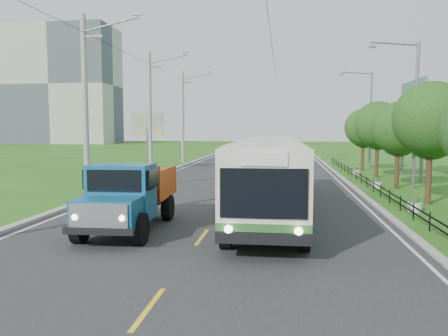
% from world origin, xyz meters
% --- Properties ---
extents(ground, '(240.00, 240.00, 0.00)m').
position_xyz_m(ground, '(0.00, 0.00, 0.00)').
color(ground, '#215915').
rests_on(ground, ground).
extents(road, '(14.00, 120.00, 0.02)m').
position_xyz_m(road, '(0.00, 20.00, 0.01)').
color(road, '#28282B').
rests_on(road, ground).
extents(curb_left, '(0.40, 120.00, 0.15)m').
position_xyz_m(curb_left, '(-7.20, 20.00, 0.07)').
color(curb_left, '#9E9E99').
rests_on(curb_left, ground).
extents(curb_right, '(0.30, 120.00, 0.10)m').
position_xyz_m(curb_right, '(7.15, 20.00, 0.05)').
color(curb_right, '#9E9E99').
rests_on(curb_right, ground).
extents(edge_line_left, '(0.12, 120.00, 0.00)m').
position_xyz_m(edge_line_left, '(-6.65, 20.00, 0.02)').
color(edge_line_left, silver).
rests_on(edge_line_left, road).
extents(edge_line_right, '(0.12, 120.00, 0.00)m').
position_xyz_m(edge_line_right, '(6.65, 20.00, 0.02)').
color(edge_line_right, silver).
rests_on(edge_line_right, road).
extents(centre_dash, '(0.12, 2.20, 0.00)m').
position_xyz_m(centre_dash, '(0.00, 0.00, 0.02)').
color(centre_dash, yellow).
rests_on(centre_dash, road).
extents(railing_right, '(0.04, 40.00, 0.60)m').
position_xyz_m(railing_right, '(8.00, 14.00, 0.30)').
color(railing_right, black).
rests_on(railing_right, ground).
extents(pole_near, '(3.51, 0.32, 10.00)m').
position_xyz_m(pole_near, '(-8.26, 9.00, 5.09)').
color(pole_near, gray).
rests_on(pole_near, ground).
extents(pole_mid, '(3.51, 0.32, 10.00)m').
position_xyz_m(pole_mid, '(-8.26, 21.00, 5.09)').
color(pole_mid, gray).
rests_on(pole_mid, ground).
extents(pole_far, '(3.51, 0.32, 10.00)m').
position_xyz_m(pole_far, '(-8.26, 33.00, 5.09)').
color(pole_far, gray).
rests_on(pole_far, ground).
extents(tree_third, '(3.60, 3.62, 6.00)m').
position_xyz_m(tree_third, '(9.86, 8.14, 3.99)').
color(tree_third, '#382314').
rests_on(tree_third, ground).
extents(tree_fourth, '(3.24, 3.31, 5.40)m').
position_xyz_m(tree_fourth, '(9.86, 14.14, 3.59)').
color(tree_fourth, '#382314').
rests_on(tree_fourth, ground).
extents(tree_fifth, '(3.48, 3.52, 5.80)m').
position_xyz_m(tree_fifth, '(9.86, 20.14, 3.85)').
color(tree_fifth, '#382314').
rests_on(tree_fifth, ground).
extents(tree_back, '(3.30, 3.36, 5.50)m').
position_xyz_m(tree_back, '(9.86, 26.14, 3.65)').
color(tree_back, '#382314').
rests_on(tree_back, ground).
extents(streetlight_mid, '(3.02, 0.20, 9.07)m').
position_xyz_m(streetlight_mid, '(10.64, 14.00, 4.90)').
color(streetlight_mid, slate).
rests_on(streetlight_mid, ground).
extents(streetlight_far, '(3.02, 0.20, 9.07)m').
position_xyz_m(streetlight_far, '(10.64, 28.00, 4.90)').
color(streetlight_far, slate).
rests_on(streetlight_far, ground).
extents(planter_near, '(0.64, 0.64, 0.67)m').
position_xyz_m(planter_near, '(8.60, 6.00, 0.29)').
color(planter_near, silver).
rests_on(planter_near, ground).
extents(planter_mid, '(0.64, 0.64, 0.67)m').
position_xyz_m(planter_mid, '(8.60, 14.00, 0.29)').
color(planter_mid, silver).
rests_on(planter_mid, ground).
extents(planter_far, '(0.64, 0.64, 0.67)m').
position_xyz_m(planter_far, '(8.60, 22.00, 0.29)').
color(planter_far, silver).
rests_on(planter_far, ground).
extents(billboard_left, '(3.00, 0.20, 5.20)m').
position_xyz_m(billboard_left, '(-9.50, 24.00, 3.87)').
color(billboard_left, slate).
rests_on(billboard_left, ground).
extents(billboard_right, '(0.24, 6.00, 7.30)m').
position_xyz_m(billboard_right, '(12.30, 20.00, 5.34)').
color(billboard_right, slate).
rests_on(billboard_right, ground).
extents(apartment_near, '(28.00, 14.00, 30.00)m').
position_xyz_m(apartment_near, '(-55.00, 95.00, 15.00)').
color(apartment_near, '#B7B2A3').
rests_on(apartment_near, ground).
extents(apartment_far, '(24.00, 14.00, 26.00)m').
position_xyz_m(apartment_far, '(-80.00, 120.00, 13.00)').
color(apartment_far, '#B7B2A3').
rests_on(apartment_far, ground).
extents(bus, '(2.90, 16.36, 3.15)m').
position_xyz_m(bus, '(2.10, 5.40, 1.89)').
color(bus, '#306729').
rests_on(bus, ground).
extents(dump_truck, '(2.48, 5.97, 2.48)m').
position_xyz_m(dump_truck, '(-2.84, 0.80, 1.40)').
color(dump_truck, '#165984').
rests_on(dump_truck, ground).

